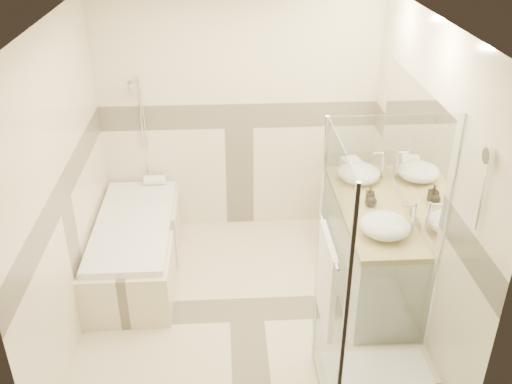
{
  "coord_description": "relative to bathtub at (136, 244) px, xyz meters",
  "views": [
    {
      "loc": [
        -0.15,
        -3.94,
        3.33
      ],
      "look_at": [
        0.1,
        0.25,
        1.05
      ],
      "focal_mm": 40.0,
      "sensor_mm": 36.0,
      "label": 1
    }
  ],
  "objects": [
    {
      "name": "room",
      "position": [
        1.08,
        -0.64,
        0.95
      ],
      "size": [
        2.82,
        3.02,
        2.52
      ],
      "color": "beige",
      "rests_on": "ground"
    },
    {
      "name": "bathtub",
      "position": [
        0.0,
        0.0,
        0.0
      ],
      "size": [
        0.75,
        1.7,
        0.56
      ],
      "color": "beige",
      "rests_on": "ground"
    },
    {
      "name": "vanity",
      "position": [
        2.15,
        -0.35,
        0.12
      ],
      "size": [
        0.58,
        1.62,
        0.85
      ],
      "color": "silver",
      "rests_on": "ground"
    },
    {
      "name": "shower_enclosure",
      "position": [
        1.86,
        -1.62,
        0.2
      ],
      "size": [
        0.96,
        0.93,
        2.04
      ],
      "color": "beige",
      "rests_on": "ground"
    },
    {
      "name": "vessel_sink_near",
      "position": [
        2.13,
        0.14,
        0.62
      ],
      "size": [
        0.4,
        0.4,
        0.16
      ],
      "primitive_type": "ellipsoid",
      "color": "white",
      "rests_on": "vanity"
    },
    {
      "name": "vessel_sink_far",
      "position": [
        2.13,
        -0.8,
        0.63
      ],
      "size": [
        0.41,
        0.41,
        0.16
      ],
      "primitive_type": "ellipsoid",
      "color": "white",
      "rests_on": "vanity"
    },
    {
      "name": "faucet_near",
      "position": [
        2.34,
        0.14,
        0.72
      ],
      "size": [
        0.12,
        0.03,
        0.3
      ],
      "color": "silver",
      "rests_on": "vanity"
    },
    {
      "name": "faucet_far",
      "position": [
        2.35,
        -0.8,
        0.7
      ],
      "size": [
        0.11,
        0.03,
        0.28
      ],
      "color": "silver",
      "rests_on": "vanity"
    },
    {
      "name": "amenity_bottle_a",
      "position": [
        2.13,
        -0.3,
        0.62
      ],
      "size": [
        0.08,
        0.08,
        0.16
      ],
      "primitive_type": "imported",
      "rotation": [
        0.0,
        0.0,
        -0.13
      ],
      "color": "black",
      "rests_on": "vanity"
    },
    {
      "name": "amenity_bottle_b",
      "position": [
        2.13,
        -0.35,
        0.61
      ],
      "size": [
        0.13,
        0.13,
        0.13
      ],
      "primitive_type": "imported",
      "rotation": [
        0.0,
        0.0,
        -0.39
      ],
      "color": "black",
      "rests_on": "vanity"
    },
    {
      "name": "folded_towels",
      "position": [
        2.13,
        0.37,
        0.59
      ],
      "size": [
        0.24,
        0.32,
        0.09
      ],
      "primitive_type": "cube",
      "rotation": [
        0.0,
        0.0,
        0.25
      ],
      "color": "white",
      "rests_on": "vanity"
    },
    {
      "name": "rolled_towel",
      "position": [
        0.14,
        0.73,
        0.3
      ],
      "size": [
        0.22,
        0.1,
        0.1
      ],
      "primitive_type": "cylinder",
      "rotation": [
        0.0,
        1.57,
        0.0
      ],
      "color": "white",
      "rests_on": "bathtub"
    }
  ]
}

